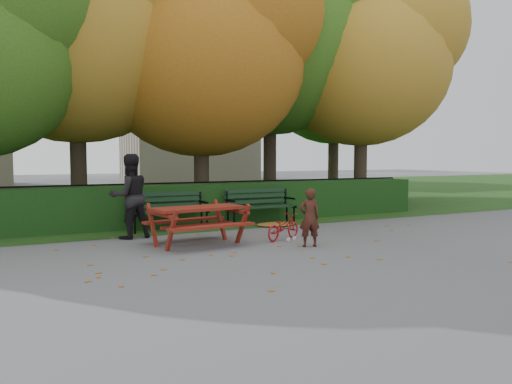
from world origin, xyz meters
name	(u,v)px	position (x,y,z in m)	size (l,w,h in m)	color
ground	(302,252)	(0.00, 0.00, 0.00)	(90.00, 90.00, 0.00)	slate
grass_strip	(124,197)	(0.00, 14.00, 0.01)	(90.00, 90.00, 0.00)	#193B13
building_right	(189,99)	(8.00, 28.00, 6.00)	(9.00, 6.00, 12.00)	#B8A792
hedge	(208,203)	(0.00, 4.50, 0.50)	(13.00, 0.90, 1.00)	black
iron_fence	(197,200)	(0.00, 5.30, 0.54)	(14.00, 0.04, 1.02)	black
tree_b	(90,19)	(-2.44, 6.75, 5.40)	(6.72, 6.40, 8.79)	#2D201A
tree_c	(215,47)	(0.83, 5.96, 4.82)	(6.30, 6.00, 8.00)	#2D201A
tree_d	(284,29)	(3.88, 7.23, 5.98)	(7.14, 6.80, 9.58)	#2D201A
tree_e	(374,55)	(6.52, 5.77, 5.08)	(6.09, 5.80, 8.16)	#2D201A
tree_g	(344,70)	(8.33, 9.76, 5.37)	(6.30, 6.00, 8.55)	#2D201A
bench_left	(168,208)	(-1.30, 3.70, 0.52)	(1.80, 0.57, 0.88)	black
bench_right	(260,203)	(1.10, 3.70, 0.52)	(1.80, 0.57, 0.88)	black
picnic_table	(198,215)	(-1.41, 1.52, 0.57)	(1.88, 1.59, 0.84)	maroon
leaf_pile	(276,224)	(1.28, 3.17, 0.04)	(1.04, 0.72, 0.07)	brown
leaf_scatter	(293,249)	(0.00, 0.30, 0.01)	(9.00, 5.70, 0.01)	brown
child	(309,218)	(0.39, 0.37, 0.55)	(0.40, 0.26, 1.10)	#3E1B14
adult	(130,196)	(-2.38, 2.90, 0.88)	(0.85, 0.67, 1.76)	black
bicycle	(283,227)	(0.36, 1.28, 0.26)	(0.35, 1.00, 0.53)	#A60F12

